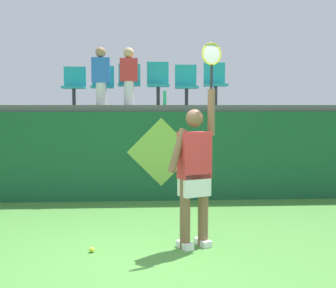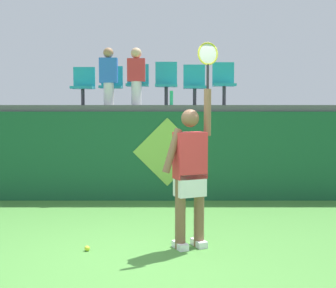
# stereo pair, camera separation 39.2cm
# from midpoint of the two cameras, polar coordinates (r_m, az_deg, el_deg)

# --- Properties ---
(ground_plane) EXTENTS (40.00, 40.00, 0.00)m
(ground_plane) POSITION_cam_midpoint_polar(r_m,az_deg,el_deg) (5.36, -4.53, -14.53)
(ground_plane) COLOR #478438
(court_back_wall) EXTENTS (12.76, 0.20, 1.66)m
(court_back_wall) POSITION_cam_midpoint_polar(r_m,az_deg,el_deg) (8.63, -4.12, -1.49)
(court_back_wall) COLOR #195633
(court_back_wall) RESTS_ON ground_plane
(spectator_platform) EXTENTS (12.76, 3.04, 0.12)m
(spectator_platform) POSITION_cam_midpoint_polar(r_m,az_deg,el_deg) (10.05, -4.05, 4.48)
(spectator_platform) COLOR #56565B
(spectator_platform) RESTS_ON court_back_wall
(tennis_player) EXTENTS (0.71, 0.39, 2.55)m
(tennis_player) POSITION_cam_midpoint_polar(r_m,az_deg,el_deg) (5.72, 1.36, -3.25)
(tennis_player) COLOR white
(tennis_player) RESTS_ON ground_plane
(tennis_ball) EXTENTS (0.07, 0.07, 0.07)m
(tennis_ball) POSITION_cam_midpoint_polar(r_m,az_deg,el_deg) (5.82, -11.35, -12.70)
(tennis_ball) COLOR #D1E533
(tennis_ball) RESTS_ON ground_plane
(water_bottle) EXTENTS (0.06, 0.06, 0.27)m
(water_bottle) POSITION_cam_midpoint_polar(r_m,az_deg,el_deg) (8.68, -1.71, 5.72)
(water_bottle) COLOR #26B272
(water_bottle) RESTS_ON spectator_platform
(stadium_chair_0) EXTENTS (0.44, 0.42, 0.77)m
(stadium_chair_0) POSITION_cam_midpoint_polar(r_m,az_deg,el_deg) (9.49, -12.68, 7.25)
(stadium_chair_0) COLOR #38383D
(stadium_chair_0) RESTS_ON spectator_platform
(stadium_chair_1) EXTENTS (0.44, 0.42, 0.79)m
(stadium_chair_1) POSITION_cam_midpoint_polar(r_m,az_deg,el_deg) (9.42, -9.25, 7.39)
(stadium_chair_1) COLOR #38383D
(stadium_chair_1) RESTS_ON spectator_platform
(stadium_chair_2) EXTENTS (0.44, 0.42, 0.83)m
(stadium_chair_2) POSITION_cam_midpoint_polar(r_m,az_deg,el_deg) (9.38, -6.00, 7.66)
(stadium_chair_2) COLOR #38383D
(stadium_chair_2) RESTS_ON spectator_platform
(stadium_chair_3) EXTENTS (0.44, 0.42, 0.88)m
(stadium_chair_3) POSITION_cam_midpoint_polar(r_m,az_deg,el_deg) (9.38, -2.45, 7.75)
(stadium_chair_3) COLOR #38383D
(stadium_chair_3) RESTS_ON spectator_platform
(stadium_chair_4) EXTENTS (0.44, 0.42, 0.82)m
(stadium_chair_4) POSITION_cam_midpoint_polar(r_m,az_deg,el_deg) (9.41, 1.06, 7.51)
(stadium_chair_4) COLOR #38383D
(stadium_chair_4) RESTS_ON spectator_platform
(stadium_chair_5) EXTENTS (0.44, 0.42, 0.87)m
(stadium_chair_5) POSITION_cam_midpoint_polar(r_m,az_deg,el_deg) (9.47, 4.66, 7.73)
(stadium_chair_5) COLOR #38383D
(stadium_chair_5) RESTS_ON spectator_platform
(spectator_0) EXTENTS (0.34, 0.21, 1.10)m
(spectator_0) POSITION_cam_midpoint_polar(r_m,az_deg,el_deg) (8.99, -6.12, 8.51)
(spectator_0) COLOR white
(spectator_0) RESTS_ON spectator_platform
(spectator_1) EXTENTS (0.34, 0.20, 1.10)m
(spectator_1) POSITION_cam_midpoint_polar(r_m,az_deg,el_deg) (9.00, -9.55, 8.42)
(spectator_1) COLOR white
(spectator_1) RESTS_ON spectator_platform
(wall_signage_mount) EXTENTS (1.27, 0.01, 1.55)m
(wall_signage_mount) POSITION_cam_midpoint_polar(r_m,az_deg,el_deg) (8.66, -2.15, -7.01)
(wall_signage_mount) COLOR #195633
(wall_signage_mount) RESTS_ON ground_plane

